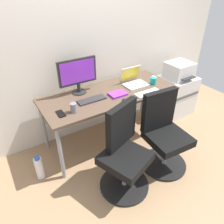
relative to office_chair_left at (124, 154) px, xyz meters
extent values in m
plane|color=#9E7A56|center=(0.27, 0.71, -0.42)|extent=(5.28, 5.28, 0.00)
cube|color=silver|center=(0.27, 1.14, 0.88)|extent=(4.40, 0.04, 2.60)
cube|color=brown|center=(0.27, 0.71, 0.30)|extent=(1.72, 0.70, 0.03)
cylinder|color=gray|center=(-0.54, 0.41, -0.07)|extent=(0.04, 0.04, 0.71)
cylinder|color=gray|center=(1.08, 0.41, -0.07)|extent=(0.04, 0.04, 0.71)
cylinder|color=gray|center=(-0.54, 1.01, -0.07)|extent=(0.04, 0.04, 0.71)
cylinder|color=gray|center=(1.08, 1.01, -0.07)|extent=(0.04, 0.04, 0.71)
cylinder|color=black|center=(-0.02, -0.06, -0.41)|extent=(0.54, 0.54, 0.03)
cylinder|color=gray|center=(-0.02, -0.06, -0.22)|extent=(0.05, 0.05, 0.34)
cube|color=black|center=(-0.02, -0.06, -0.01)|extent=(0.56, 0.56, 0.09)
cube|color=black|center=(0.04, 0.11, 0.28)|extent=(0.42, 0.21, 0.48)
cylinder|color=black|center=(0.57, -0.06, -0.41)|extent=(0.54, 0.54, 0.03)
cylinder|color=gray|center=(0.57, -0.06, -0.22)|extent=(0.05, 0.05, 0.34)
cube|color=black|center=(0.57, -0.06, -0.01)|extent=(0.47, 0.47, 0.09)
cube|color=black|center=(0.56, 0.12, 0.28)|extent=(0.42, 0.10, 0.48)
cube|color=silver|center=(1.56, 0.76, -0.11)|extent=(0.57, 0.47, 0.63)
cube|color=#4C4C4C|center=(1.56, 0.53, -0.02)|extent=(0.51, 0.01, 0.04)
cube|color=silver|center=(1.56, 0.76, 0.32)|extent=(0.38, 0.34, 0.24)
cube|color=#262626|center=(1.56, 0.56, 0.26)|extent=(0.27, 0.06, 0.01)
cylinder|color=white|center=(-0.76, 0.56, -0.28)|extent=(0.09, 0.09, 0.28)
cylinder|color=#2D59B2|center=(-0.76, 0.56, -0.13)|extent=(0.06, 0.06, 0.03)
cylinder|color=#262626|center=(-0.05, 0.92, 0.32)|extent=(0.18, 0.18, 0.01)
cylinder|color=#262626|center=(-0.05, 0.92, 0.38)|extent=(0.04, 0.04, 0.11)
cube|color=#262626|center=(-0.05, 0.92, 0.59)|extent=(0.48, 0.03, 0.31)
cube|color=purple|center=(-0.05, 0.91, 0.59)|extent=(0.43, 0.00, 0.26)
cube|color=silver|center=(0.67, 0.71, 0.33)|extent=(0.31, 0.22, 0.02)
cube|color=silver|center=(0.67, 0.84, 0.44)|extent=(0.31, 0.07, 0.20)
cube|color=yellow|center=(0.67, 0.84, 0.44)|extent=(0.28, 0.05, 0.17)
cube|color=#2D2D2D|center=(-0.01, 0.66, 0.33)|extent=(0.34, 0.12, 0.02)
cube|color=silver|center=(0.66, 0.44, 0.33)|extent=(0.34, 0.12, 0.02)
ellipsoid|color=#2D2D2D|center=(0.31, 0.43, 0.33)|extent=(0.06, 0.10, 0.03)
ellipsoid|color=#B7B7B7|center=(1.04, 0.76, 0.33)|extent=(0.06, 0.10, 0.03)
cylinder|color=teal|center=(0.89, 0.62, 0.36)|extent=(0.08, 0.08, 0.09)
cylinder|color=slate|center=(-0.29, 0.54, 0.37)|extent=(0.07, 0.07, 0.10)
cube|color=black|center=(-0.42, 0.57, 0.32)|extent=(0.07, 0.14, 0.01)
cube|color=purple|center=(0.32, 0.61, 0.33)|extent=(0.21, 0.15, 0.03)
camera|label=1|loc=(-0.97, -1.31, 1.55)|focal=34.29mm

